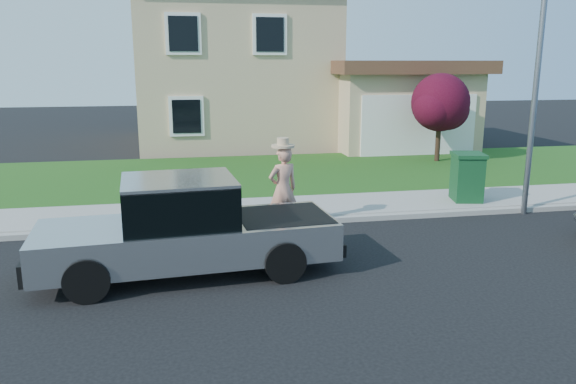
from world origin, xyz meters
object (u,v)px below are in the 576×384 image
(pickup_truck, at_px, (187,230))
(street_lamp, at_px, (538,78))
(trash_bin, at_px, (467,177))
(ornamental_tree, at_px, (441,105))
(woman, at_px, (283,188))

(pickup_truck, height_order, street_lamp, street_lamp)
(pickup_truck, relative_size, trash_bin, 4.35)
(trash_bin, height_order, street_lamp, street_lamp)
(ornamental_tree, height_order, street_lamp, street_lamp)
(ornamental_tree, distance_m, street_lamp, 7.08)
(street_lamp, bearing_deg, trash_bin, 133.70)
(pickup_truck, distance_m, woman, 3.00)
(pickup_truck, bearing_deg, ornamental_tree, 41.43)
(ornamental_tree, bearing_deg, pickup_truck, -134.30)
(pickup_truck, xyz_separation_m, trash_bin, (7.06, 3.43, -0.03))
(street_lamp, bearing_deg, pickup_truck, -164.82)
(woman, height_order, ornamental_tree, ornamental_tree)
(woman, height_order, trash_bin, woman)
(ornamental_tree, relative_size, street_lamp, 0.55)
(woman, relative_size, street_lamp, 0.36)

